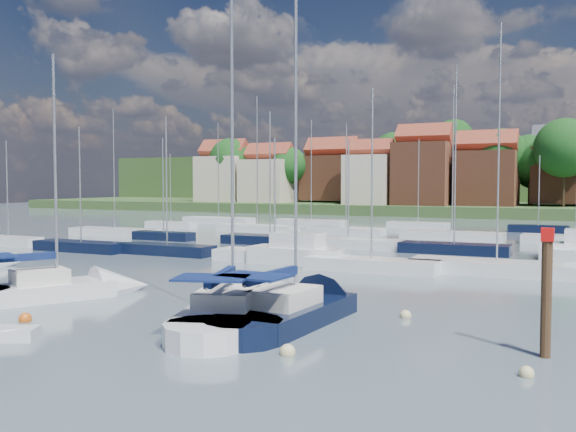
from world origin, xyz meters
The scene contains 12 objects.
ground centered at (0.00, 40.00, 0.00)m, with size 260.00×260.00×0.00m, color #415158.
sailboat_left centered at (-10.21, 2.84, 0.36)m, with size 6.77×9.67×13.16m.
sailboat_centre centered at (-0.14, 2.58, 0.35)m, with size 6.48×12.10×15.90m.
sailboat_navy centered at (2.58, 3.64, 0.36)m, with size 3.61×11.43×15.65m.
tender centered at (-6.01, -4.73, 0.21)m, with size 2.79×2.22×0.55m.
timber_piling centered at (12.37, 1.43, 1.26)m, with size 0.40×0.40×6.59m.
buoy_c centered at (-7.72, -2.11, 0.00)m, with size 0.54×0.54×0.54m, color #D85914.
buoy_d centered at (4.48, -2.02, 0.00)m, with size 0.55×0.55×0.55m, color beige.
buoy_e centered at (6.50, 5.52, 0.00)m, with size 0.49×0.49×0.49m, color beige.
buoy_f centered at (12.02, -1.08, 0.00)m, with size 0.46×0.46×0.46m, color beige.
marina_field centered at (1.91, 35.15, 0.43)m, with size 79.62×41.41×15.93m.
far_shore_town centered at (2.23, 132.67, 4.61)m, with size 212.46×90.00×22.27m.
Camera 1 is at (13.78, -21.33, 5.87)m, focal length 40.00 mm.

